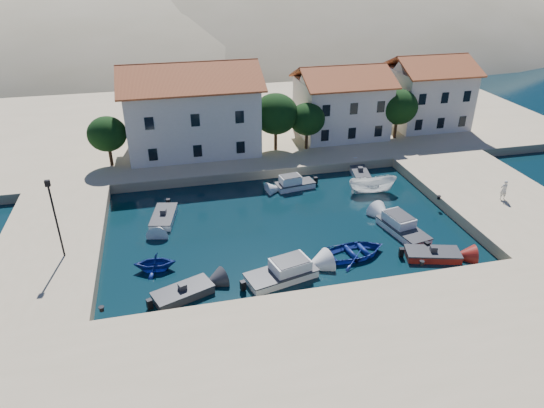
{
  "coord_description": "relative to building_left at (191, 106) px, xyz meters",
  "views": [
    {
      "loc": [
        -9.23,
        -25.05,
        21.39
      ],
      "look_at": [
        -0.88,
        10.68,
        2.0
      ],
      "focal_mm": 32.0,
      "sensor_mm": 36.0,
      "label": 1
    }
  ],
  "objects": [
    {
      "name": "ground",
      "position": [
        6.0,
        -28.0,
        -5.94
      ],
      "size": [
        400.0,
        400.0,
        0.0
      ],
      "primitive_type": "plane",
      "color": "black",
      "rests_on": "ground"
    },
    {
      "name": "quay_south",
      "position": [
        6.0,
        -34.0,
        -5.44
      ],
      "size": [
        52.0,
        12.0,
        1.0
      ],
      "primitive_type": "cube",
      "color": "tan",
      "rests_on": "ground"
    },
    {
      "name": "quay_east",
      "position": [
        26.5,
        -18.0,
        -5.44
      ],
      "size": [
        11.0,
        20.0,
        1.0
      ],
      "primitive_type": "cube",
      "color": "tan",
      "rests_on": "ground"
    },
    {
      "name": "quay_west",
      "position": [
        -13.0,
        -18.0,
        -5.44
      ],
      "size": [
        8.0,
        20.0,
        1.0
      ],
      "primitive_type": "cube",
      "color": "tan",
      "rests_on": "ground"
    },
    {
      "name": "quay_north",
      "position": [
        8.0,
        10.0,
        -5.44
      ],
      "size": [
        80.0,
        36.0,
        1.0
      ],
      "primitive_type": "cube",
      "color": "tan",
      "rests_on": "ground"
    },
    {
      "name": "hills",
      "position": [
        26.64,
        95.62,
        -29.34
      ],
      "size": [
        254.0,
        176.0,
        99.0
      ],
      "color": "tan",
      "rests_on": "ground"
    },
    {
      "name": "building_left",
      "position": [
        0.0,
        0.0,
        0.0
      ],
      "size": [
        14.7,
        9.45,
        9.7
      ],
      "color": "silver",
      "rests_on": "quay_north"
    },
    {
      "name": "building_mid",
      "position": [
        18.0,
        1.0,
        -0.71
      ],
      "size": [
        10.5,
        8.4,
        8.3
      ],
      "color": "silver",
      "rests_on": "quay_north"
    },
    {
      "name": "building_right",
      "position": [
        30.0,
        2.0,
        -0.46
      ],
      "size": [
        9.45,
        8.4,
        8.8
      ],
      "color": "silver",
      "rests_on": "quay_north"
    },
    {
      "name": "trees",
      "position": [
        10.51,
        -2.54,
        -1.1
      ],
      "size": [
        37.3,
        5.3,
        6.45
      ],
      "color": "#382314",
      "rests_on": "quay_north"
    },
    {
      "name": "lamppost",
      "position": [
        -11.5,
        -20.0,
        -1.18
      ],
      "size": [
        0.35,
        0.25,
        6.22
      ],
      "color": "black",
      "rests_on": "quay_west"
    },
    {
      "name": "bollards",
      "position": [
        8.8,
        -24.13,
        -4.79
      ],
      "size": [
        29.36,
        9.56,
        0.3
      ],
      "color": "black",
      "rests_on": "ground"
    },
    {
      "name": "motorboat_grey_sw",
      "position": [
        -3.15,
        -25.61,
        -5.64
      ],
      "size": [
        4.51,
        3.2,
        1.25
      ],
      "rotation": [
        0.0,
        0.0,
        0.37
      ],
      "color": "#313136",
      "rests_on": "ground"
    },
    {
      "name": "cabin_cruiser_south",
      "position": [
        3.98,
        -25.18,
        -5.46
      ],
      "size": [
        5.6,
        3.43,
        1.6
      ],
      "rotation": [
        0.0,
        0.0,
        0.25
      ],
      "color": "white",
      "rests_on": "ground"
    },
    {
      "name": "rowboat_south",
      "position": [
        10.36,
        -23.57,
        -5.94
      ],
      "size": [
        5.49,
        4.26,
        1.04
      ],
      "primitive_type": "imported",
      "rotation": [
        0.0,
        0.0,
        1.71
      ],
      "color": "navy",
      "rests_on": "ground"
    },
    {
      "name": "motorboat_red_se",
      "position": [
        16.12,
        -25.24,
        -5.64
      ],
      "size": [
        4.49,
        2.89,
        1.25
      ],
      "rotation": [
        0.0,
        0.0,
        -0.27
      ],
      "color": "maroon",
      "rests_on": "ground"
    },
    {
      "name": "cabin_cruiser_east",
      "position": [
        15.57,
        -21.31,
        -5.46
      ],
      "size": [
        3.02,
        5.4,
        1.6
      ],
      "rotation": [
        0.0,
        0.0,
        1.77
      ],
      "color": "white",
      "rests_on": "ground"
    },
    {
      "name": "boat_east",
      "position": [
        16.13,
        -13.54,
        -5.94
      ],
      "size": [
        4.92,
        2.36,
        1.83
      ],
      "primitive_type": "imported",
      "rotation": [
        0.0,
        0.0,
        1.44
      ],
      "color": "white",
      "rests_on": "ground"
    },
    {
      "name": "motorboat_white_ne",
      "position": [
        16.49,
        -9.62,
        -5.64
      ],
      "size": [
        2.24,
        3.74,
        1.25
      ],
      "rotation": [
        0.0,
        0.0,
        1.39
      ],
      "color": "white",
      "rests_on": "ground"
    },
    {
      "name": "rowboat_west",
      "position": [
        -4.96,
        -21.95,
        -5.94
      ],
      "size": [
        3.3,
        2.92,
        1.62
      ],
      "primitive_type": "imported",
      "rotation": [
        0.0,
        0.0,
        -1.66
      ],
      "color": "navy",
      "rests_on": "ground"
    },
    {
      "name": "motorboat_white_west",
      "position": [
        -4.07,
        -14.39,
        -5.64
      ],
      "size": [
        2.69,
        4.52,
        1.25
      ],
      "rotation": [
        0.0,
        0.0,
        -1.77
      ],
      "color": "white",
      "rests_on": "ground"
    },
    {
      "name": "cabin_cruiser_north",
      "position": [
        9.04,
        -10.77,
        -5.46
      ],
      "size": [
        4.07,
        2.17,
        1.6
      ],
      "rotation": [
        0.0,
        0.0,
        3.28
      ],
      "color": "white",
      "rests_on": "ground"
    },
    {
      "name": "pedestrian",
      "position": [
        26.35,
        -19.32,
        -3.99
      ],
      "size": [
        0.71,
        0.49,
        1.88
      ],
      "primitive_type": "imported",
      "rotation": [
        0.0,
        0.0,
        3.08
      ],
      "color": "silver",
      "rests_on": "quay_east"
    }
  ]
}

